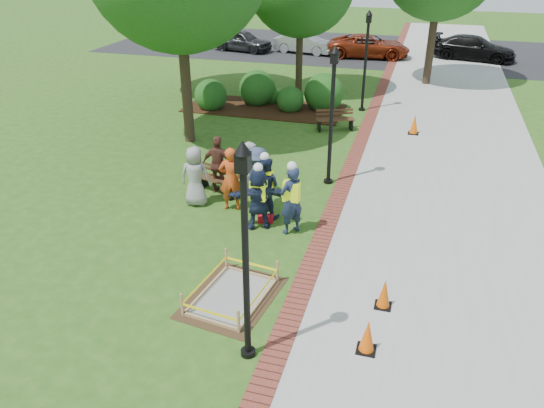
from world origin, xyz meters
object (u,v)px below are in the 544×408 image
(hivis_worker_c, at_px, (265,185))
(wet_concrete_pad, at_px, (232,289))
(bench_near, at_px, (219,185))
(lamp_near, at_px, (245,241))
(cone_front, at_px, (367,337))
(hivis_worker_b, at_px, (291,198))
(hivis_worker_a, at_px, (258,196))

(hivis_worker_c, bearing_deg, wet_concrete_pad, -83.98)
(bench_near, height_order, lamp_near, lamp_near)
(wet_concrete_pad, height_order, hivis_worker_c, hivis_worker_c)
(wet_concrete_pad, bearing_deg, hivis_worker_c, 96.02)
(cone_front, distance_m, hivis_worker_c, 5.77)
(bench_near, relative_size, hivis_worker_b, 0.75)
(wet_concrete_pad, distance_m, cone_front, 3.11)
(lamp_near, bearing_deg, cone_front, 18.48)
(cone_front, xyz_separation_m, hivis_worker_b, (-2.48, 3.95, 0.64))
(hivis_worker_a, relative_size, hivis_worker_c, 0.98)
(cone_front, xyz_separation_m, hivis_worker_a, (-3.37, 3.96, 0.58))
(hivis_worker_a, bearing_deg, hivis_worker_b, -0.30)
(lamp_near, height_order, hivis_worker_b, lamp_near)
(wet_concrete_pad, bearing_deg, bench_near, 114.41)
(bench_near, bearing_deg, hivis_worker_c, -29.83)
(wet_concrete_pad, bearing_deg, hivis_worker_b, 80.64)
(wet_concrete_pad, xyz_separation_m, lamp_near, (0.88, -1.55, 2.25))
(wet_concrete_pad, xyz_separation_m, hivis_worker_b, (0.51, 3.11, 0.76))
(wet_concrete_pad, distance_m, hivis_worker_a, 3.22)
(bench_near, height_order, hivis_worker_c, hivis_worker_c)
(hivis_worker_c, bearing_deg, hivis_worker_b, -36.21)
(bench_near, distance_m, hivis_worker_a, 2.56)
(cone_front, bearing_deg, hivis_worker_c, 126.30)
(lamp_near, bearing_deg, wet_concrete_pad, 119.65)
(wet_concrete_pad, xyz_separation_m, cone_front, (3.00, -0.84, 0.11))
(lamp_near, bearing_deg, bench_near, 115.73)
(bench_near, distance_m, lamp_near, 7.39)
(wet_concrete_pad, relative_size, hivis_worker_b, 1.25)
(lamp_near, xyz_separation_m, hivis_worker_c, (-1.28, 5.33, -1.54))
(bench_near, xyz_separation_m, lamp_near, (3.06, -6.35, 2.23))
(wet_concrete_pad, relative_size, hivis_worker_a, 1.34)
(cone_front, bearing_deg, hivis_worker_a, 130.39)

